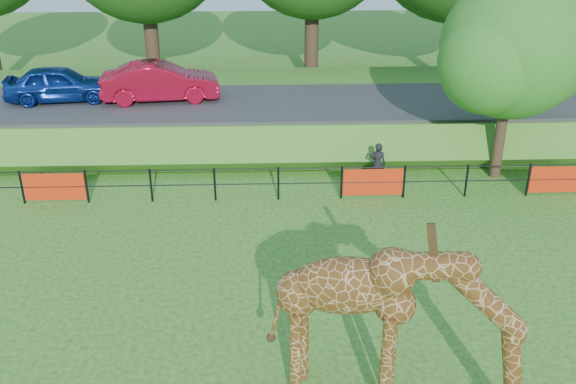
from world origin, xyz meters
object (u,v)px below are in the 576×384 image
Objects in this scene: giraffe at (399,329)px; visitor at (378,164)px; car_blue at (59,84)px; car_red at (160,82)px; tree_east at (515,52)px.

giraffe is 3.39× the size of visitor.
car_blue is 3.95m from car_red.
car_red reaches higher than car_blue.
car_blue is 2.85× the size of visitor.
tree_east reaches higher than car_red.
car_red is at bearing 130.71° from giraffe.
giraffe is 0.72× the size of tree_east.
tree_east reaches higher than car_blue.
tree_east is at bearing 80.58° from giraffe.
visitor is 0.21× the size of tree_east.
tree_east is (4.27, 0.52, 3.56)m from visitor.
car_blue is at bearing -6.35° from visitor.
giraffe reaches higher than visitor.
car_red is at bearing -97.92° from car_blue.
car_blue is 0.61× the size of tree_east.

